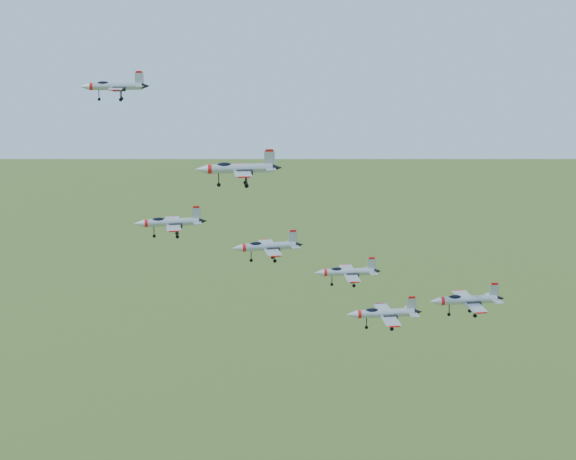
{
  "coord_description": "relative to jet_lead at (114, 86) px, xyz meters",
  "views": [
    {
      "loc": [
        22.9,
        -127.45,
        167.67
      ],
      "look_at": [
        11.29,
        -0.86,
        134.35
      ],
      "focal_mm": 50.0,
      "sensor_mm": 36.0,
      "label": 1
    }
  ],
  "objects": [
    {
      "name": "jet_right_low",
      "position": [
        41.06,
        -18.33,
        -26.65
      ],
      "size": [
        10.6,
        8.9,
        2.84
      ],
      "rotation": [
        0.0,
        0.0,
        0.19
      ],
      "color": "#A3A8AF"
    },
    {
      "name": "jet_trail",
      "position": [
        47.3,
        -6.65,
        -37.59
      ],
      "size": [
        13.36,
        11.24,
        3.59
      ],
      "rotation": [
        0.0,
        0.0,
        0.2
      ],
      "color": "#A3A8AF"
    },
    {
      "name": "jet_left_high",
      "position": [
        23.4,
        -12.89,
        -11.69
      ],
      "size": [
        13.9,
        11.7,
        3.74
      ],
      "rotation": [
        0.0,
        0.0,
        0.21
      ],
      "color": "#A3A8AF"
    },
    {
      "name": "jet_extra",
      "position": [
        61.67,
        -2.74,
        -36.11
      ],
      "size": [
        13.65,
        11.52,
        3.68
      ],
      "rotation": [
        0.0,
        0.0,
        0.23
      ],
      "color": "#A3A8AF"
    },
    {
      "name": "jet_lead",
      "position": [
        0.0,
        0.0,
        0.0
      ],
      "size": [
        12.04,
        10.12,
        3.23
      ],
      "rotation": [
        0.0,
        0.0,
        0.2
      ],
      "color": "#A3A8AF"
    },
    {
      "name": "jet_right_high",
      "position": [
        15.36,
        -26.02,
        -17.39
      ],
      "size": [
        10.56,
        8.95,
        2.86
      ],
      "rotation": [
        0.0,
        0.0,
        0.26
      ],
      "color": "#A3A8AF"
    },
    {
      "name": "jet_left_low",
      "position": [
        27.08,
        -5.38,
        -26.58
      ],
      "size": [
        12.41,
        10.57,
        3.38
      ],
      "rotation": [
        0.0,
        0.0,
        0.29
      ],
      "color": "#A3A8AF"
    }
  ]
}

